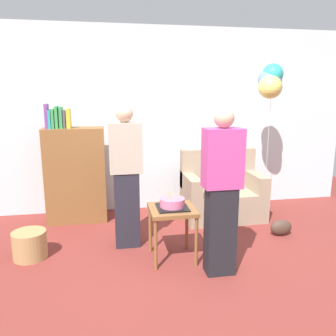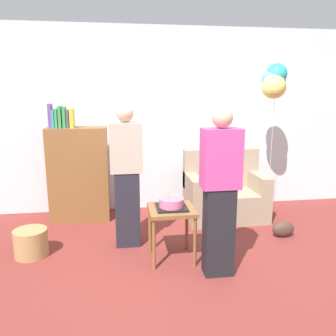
% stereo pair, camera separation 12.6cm
% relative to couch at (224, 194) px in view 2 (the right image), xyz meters
% --- Properties ---
extents(ground_plane, '(8.00, 8.00, 0.00)m').
position_rel_couch_xyz_m(ground_plane, '(-0.81, -1.42, -0.34)').
color(ground_plane, maroon).
extents(wall_back, '(6.00, 0.10, 2.70)m').
position_rel_couch_xyz_m(wall_back, '(-0.81, 0.63, 1.01)').
color(wall_back, silver).
rests_on(wall_back, ground_plane).
extents(couch, '(1.10, 0.70, 0.96)m').
position_rel_couch_xyz_m(couch, '(0.00, 0.00, 0.00)').
color(couch, gray).
rests_on(couch, ground_plane).
extents(bookshelf, '(0.80, 0.36, 1.62)m').
position_rel_couch_xyz_m(bookshelf, '(-2.04, 0.21, 0.34)').
color(bookshelf, brown).
rests_on(bookshelf, ground_plane).
extents(side_table, '(0.48, 0.48, 0.57)m').
position_rel_couch_xyz_m(side_table, '(-0.95, -1.15, 0.15)').
color(side_table, brown).
rests_on(side_table, ground_plane).
extents(birthday_cake, '(0.32, 0.32, 0.17)m').
position_rel_couch_xyz_m(birthday_cake, '(-0.95, -1.15, 0.28)').
color(birthday_cake, black).
rests_on(birthday_cake, side_table).
extents(person_blowing_candles, '(0.36, 0.22, 1.63)m').
position_rel_couch_xyz_m(person_blowing_candles, '(-1.40, -0.72, 0.49)').
color(person_blowing_candles, '#23232D').
rests_on(person_blowing_candles, ground_plane).
extents(person_holding_cake, '(0.36, 0.22, 1.63)m').
position_rel_couch_xyz_m(person_holding_cake, '(-0.54, -1.52, 0.49)').
color(person_holding_cake, black).
rests_on(person_holding_cake, ground_plane).
extents(wicker_basket, '(0.36, 0.36, 0.30)m').
position_rel_couch_xyz_m(wicker_basket, '(-2.46, -0.86, -0.19)').
color(wicker_basket, '#A88451').
rests_on(wicker_basket, ground_plane).
extents(handbag, '(0.28, 0.14, 0.20)m').
position_rel_couch_xyz_m(handbag, '(0.52, -0.79, -0.24)').
color(handbag, '#473328').
rests_on(handbag, ground_plane).
extents(balloon_bunch, '(0.35, 0.40, 2.14)m').
position_rel_couch_xyz_m(balloon_bunch, '(0.61, -0.09, 1.55)').
color(balloon_bunch, silver).
rests_on(balloon_bunch, ground_plane).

